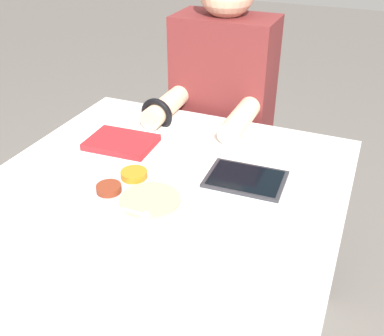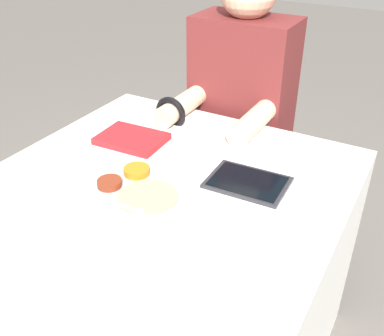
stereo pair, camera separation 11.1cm
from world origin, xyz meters
name	(u,v)px [view 2 (the right image)]	position (x,y,z in m)	size (l,w,h in m)	color
dining_table	(171,276)	(0.00, 0.00, 0.35)	(0.91, 0.86, 0.70)	silver
thali_tray	(135,190)	(-0.04, -0.10, 0.71)	(0.28, 0.28, 0.03)	#B7BABF
red_notebook	(132,139)	(-0.21, 0.12, 0.71)	(0.20, 0.15, 0.02)	silver
tablet_device	(248,182)	(0.19, 0.08, 0.71)	(0.21, 0.15, 0.01)	#28282D
person_diner	(239,137)	(-0.04, 0.57, 0.56)	(0.36, 0.44, 1.18)	black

